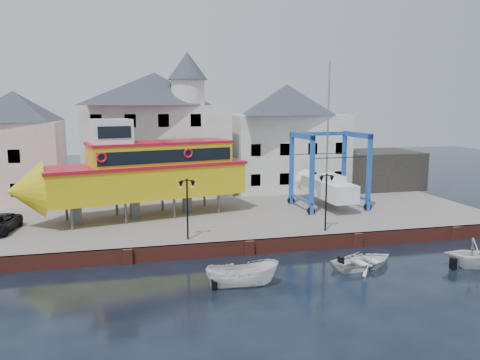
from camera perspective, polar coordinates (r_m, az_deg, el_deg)
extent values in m
plane|color=black|center=(32.04, 1.14, -9.11)|extent=(140.00, 140.00, 0.00)
cube|color=#6E645E|center=(42.26, -2.57, -3.90)|extent=(44.00, 22.00, 1.00)
cube|color=maroon|center=(32.00, 1.09, -8.19)|extent=(44.00, 0.25, 1.00)
cube|color=maroon|center=(30.93, -13.53, -9.07)|extent=(0.60, 0.36, 1.00)
cube|color=maroon|center=(31.84, 1.17, -8.28)|extent=(0.60, 0.36, 1.00)
cube|color=maroon|center=(34.63, 14.20, -7.12)|extent=(0.60, 0.36, 1.00)
cube|color=maroon|center=(38.89, 24.78, -5.91)|extent=(0.60, 0.36, 1.00)
cube|color=beige|center=(48.88, -25.48, 2.06)|extent=(8.00, 7.00, 7.50)
pyramid|color=#323740|center=(48.60, -25.90, 8.09)|extent=(8.00, 7.00, 2.80)
cube|color=black|center=(45.72, -25.58, -1.11)|extent=(1.00, 0.08, 1.20)
cube|color=black|center=(45.33, -25.84, 2.62)|extent=(1.00, 0.08, 1.20)
cube|color=beige|center=(48.25, -10.14, 3.62)|extent=(14.00, 8.00, 9.00)
pyramid|color=#323740|center=(48.06, -10.34, 10.88)|extent=(14.00, 8.00, 3.20)
cube|color=black|center=(44.73, -16.79, -0.81)|extent=(1.00, 0.08, 1.20)
cube|color=black|center=(44.63, -12.95, -0.67)|extent=(1.00, 0.08, 1.20)
cube|color=black|center=(44.74, -9.11, -0.53)|extent=(1.00, 0.08, 1.20)
cube|color=black|center=(45.04, -5.30, -0.39)|extent=(1.00, 0.08, 1.20)
cube|color=black|center=(44.33, -16.97, 3.01)|extent=(1.00, 0.08, 1.20)
cube|color=black|center=(44.23, -13.09, 3.16)|extent=(1.00, 0.08, 1.20)
cube|color=black|center=(44.34, -9.21, 3.29)|extent=(1.00, 0.08, 1.20)
cube|color=black|center=(44.65, -5.36, 3.41)|extent=(1.00, 0.08, 1.20)
cube|color=black|center=(44.13, -17.15, 6.89)|extent=(1.00, 0.08, 1.20)
cube|color=black|center=(44.03, -13.23, 7.05)|extent=(1.00, 0.08, 1.20)
cube|color=black|center=(44.14, -9.31, 7.17)|extent=(1.00, 0.08, 1.20)
cube|color=black|center=(44.45, -5.41, 7.26)|extent=(1.00, 0.08, 1.20)
cylinder|color=beige|center=(45.92, -6.36, 10.55)|extent=(3.20, 3.20, 2.40)
cone|color=#323740|center=(46.05, -6.42, 13.66)|extent=(3.80, 3.80, 2.60)
cube|color=beige|center=(51.47, 5.63, 3.50)|extent=(12.00, 8.00, 8.00)
pyramid|color=#323740|center=(51.23, 5.73, 9.74)|extent=(12.00, 8.00, 3.20)
cube|color=black|center=(46.71, 1.92, -0.01)|extent=(1.00, 0.08, 1.20)
cube|color=black|center=(47.58, 5.41, 0.12)|extent=(1.00, 0.08, 1.20)
cube|color=black|center=(48.61, 8.76, 0.25)|extent=(1.00, 0.08, 1.20)
cube|color=black|center=(49.81, 11.97, 0.37)|extent=(1.00, 0.08, 1.20)
cube|color=black|center=(46.33, 1.94, 3.66)|extent=(1.00, 0.08, 1.20)
cube|color=black|center=(47.20, 5.46, 3.72)|extent=(1.00, 0.08, 1.20)
cube|color=black|center=(48.24, 8.85, 3.77)|extent=(1.00, 0.08, 1.20)
cube|color=black|center=(49.45, 12.08, 3.81)|extent=(1.00, 0.08, 1.20)
cube|color=black|center=(53.99, 16.39, 1.30)|extent=(8.00, 7.00, 4.00)
cylinder|color=black|center=(31.67, -6.43, -3.75)|extent=(0.12, 0.12, 4.00)
cube|color=black|center=(31.28, -6.50, -0.08)|extent=(0.90, 0.06, 0.06)
sphere|color=black|center=(31.26, -6.50, 0.04)|extent=(0.16, 0.16, 0.16)
cone|color=black|center=(31.28, -7.21, -0.60)|extent=(0.32, 0.32, 0.45)
sphere|color=white|center=(31.31, -7.21, -0.92)|extent=(0.18, 0.18, 0.18)
cone|color=black|center=(31.37, -5.76, -0.54)|extent=(0.32, 0.32, 0.45)
sphere|color=white|center=(31.40, -5.76, -0.87)|extent=(0.18, 0.18, 0.18)
cylinder|color=black|center=(34.27, 10.43, -2.85)|extent=(0.12, 0.12, 4.00)
cube|color=black|center=(33.91, 10.53, 0.54)|extent=(0.90, 0.06, 0.06)
sphere|color=black|center=(33.90, 10.53, 0.66)|extent=(0.16, 0.16, 0.16)
cone|color=black|center=(33.79, 9.89, 0.06)|extent=(0.32, 0.32, 0.45)
sphere|color=white|center=(33.82, 9.89, -0.24)|extent=(0.18, 0.18, 0.18)
cone|color=black|center=(34.11, 11.13, 0.11)|extent=(0.32, 0.32, 0.45)
sphere|color=white|center=(34.14, 11.12, -0.18)|extent=(0.18, 0.18, 0.18)
cylinder|color=#59595E|center=(36.30, -19.81, -4.45)|extent=(0.24, 0.24, 1.68)
cylinder|color=#59595E|center=(39.34, -20.38, -3.46)|extent=(0.24, 0.24, 1.68)
cylinder|color=#59595E|center=(36.94, -13.77, -3.94)|extent=(0.24, 0.24, 1.68)
cylinder|color=#59595E|center=(39.93, -14.80, -3.00)|extent=(0.24, 0.24, 1.68)
cylinder|color=#59595E|center=(37.98, -8.01, -3.40)|extent=(0.24, 0.24, 1.68)
cylinder|color=#59595E|center=(40.89, -9.44, -2.54)|extent=(0.24, 0.24, 1.68)
cylinder|color=#59595E|center=(39.38, -2.61, -2.87)|extent=(0.24, 0.24, 1.68)
cylinder|color=#59595E|center=(42.20, -4.36, -2.08)|extent=(0.24, 0.24, 1.68)
cube|color=#59595E|center=(37.88, -19.27, -3.87)|extent=(0.78, 0.70, 1.68)
cube|color=#59595E|center=(38.68, -12.69, -3.31)|extent=(0.78, 0.70, 1.68)
cube|color=#59595E|center=(39.97, -6.46, -2.74)|extent=(0.78, 0.70, 1.68)
cube|color=#DDBB08|center=(38.58, -11.19, -0.17)|extent=(16.21, 7.82, 2.46)
cone|color=#DDBB08|center=(37.22, -24.72, -1.18)|extent=(3.39, 4.71, 4.25)
cube|color=red|center=(38.39, -11.25, 1.81)|extent=(16.58, 8.07, 0.25)
cube|color=#DDBB08|center=(38.61, -9.69, 3.07)|extent=(11.76, 6.33, 1.79)
cube|color=black|center=(36.77, -8.80, 2.88)|extent=(10.44, 2.59, 1.01)
cube|color=black|center=(40.44, -10.51, 3.40)|extent=(10.44, 2.59, 1.01)
cube|color=red|center=(38.52, -9.73, 4.54)|extent=(12.00, 6.49, 0.20)
cube|color=white|center=(37.49, -15.51, 5.62)|extent=(3.51, 3.51, 2.03)
cube|color=black|center=(36.04, -15.04, 5.65)|extent=(2.39, 0.63, 0.89)
torus|color=red|center=(35.48, -16.52, 2.65)|extent=(0.80, 0.34, 0.78)
torus|color=red|center=(37.26, -6.33, 3.27)|extent=(0.80, 0.34, 0.78)
cube|color=#15499D|center=(38.81, 8.76, 0.53)|extent=(0.35, 0.35, 6.58)
cylinder|color=black|center=(39.36, 8.66, -3.73)|extent=(0.67, 0.27, 0.66)
cube|color=#15499D|center=(42.77, 6.30, 1.38)|extent=(0.35, 0.35, 6.58)
cylinder|color=black|center=(43.27, 6.23, -2.51)|extent=(0.67, 0.27, 0.66)
cube|color=#15499D|center=(41.32, 15.46, 0.83)|extent=(0.35, 0.35, 6.58)
cylinder|color=black|center=(41.83, 15.29, -3.19)|extent=(0.67, 0.27, 0.66)
cube|color=#15499D|center=(45.06, 12.55, 1.61)|extent=(0.35, 0.35, 6.58)
cylinder|color=black|center=(45.53, 12.42, -2.09)|extent=(0.67, 0.27, 0.66)
cube|color=#15499D|center=(40.45, 7.56, 5.36)|extent=(0.57, 4.71, 0.46)
cube|color=#15499D|center=(41.17, 7.40, -2.26)|extent=(0.48, 4.71, 0.20)
cube|color=#15499D|center=(42.87, 14.10, 5.38)|extent=(0.57, 4.71, 0.46)
cube|color=#15499D|center=(43.55, 13.82, -1.83)|extent=(0.48, 4.71, 0.20)
cube|color=#15499D|center=(43.55, 9.62, 5.58)|extent=(5.65, 0.62, 0.33)
cube|color=white|center=(42.16, 10.73, -1.04)|extent=(2.53, 7.15, 1.50)
cone|color=white|center=(45.87, 8.38, -0.16)|extent=(2.24, 1.61, 2.16)
cube|color=#59595E|center=(42.36, 10.69, -2.48)|extent=(0.31, 1.70, 0.66)
cube|color=white|center=(41.58, 11.07, 0.25)|extent=(1.65, 2.89, 0.56)
cylinder|color=#99999E|center=(41.95, 10.68, 7.05)|extent=(0.17, 0.17, 10.34)
cube|color=black|center=(40.25, 11.95, 2.68)|extent=(5.04, 0.38, 0.05)
cube|color=black|center=(43.25, 9.84, 3.18)|extent=(5.04, 0.38, 0.05)
imported|color=white|center=(26.75, 0.30, -12.89)|extent=(4.23, 1.87, 1.59)
imported|color=white|center=(30.90, 14.90, -10.12)|extent=(5.08, 4.22, 0.91)
imported|color=white|center=(33.10, 26.73, -9.51)|extent=(4.69, 4.41, 1.97)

